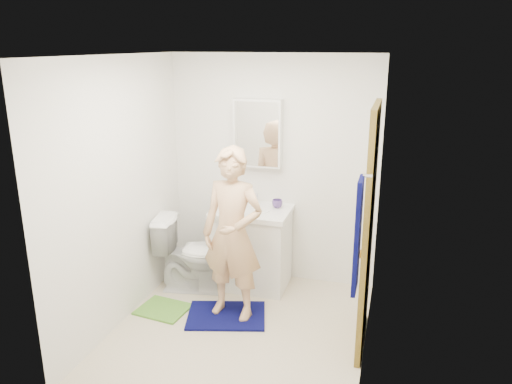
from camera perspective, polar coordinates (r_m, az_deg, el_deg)
floor at (r=4.67m, az=-1.93°, el=-15.69°), size 2.20×2.40×0.02m
ceiling at (r=3.95m, az=-2.28°, el=15.51°), size 2.20×2.40×0.02m
wall_back at (r=5.27m, az=2.00°, el=2.50°), size 2.20×0.02×2.40m
wall_front at (r=3.10m, az=-9.10°, el=-8.10°), size 2.20×0.02×2.40m
wall_left at (r=4.60m, az=-15.34°, el=-0.20°), size 0.02×2.40×2.40m
wall_right at (r=3.96m, az=13.37°, el=-2.77°), size 0.02×2.40×2.40m
vanity_cabinet at (r=5.29m, az=-0.46°, el=-6.58°), size 0.75×0.55×0.80m
countertop at (r=5.14m, az=-0.47°, el=-2.22°), size 0.79×0.59×0.05m
sink_basin at (r=5.14m, az=-0.47°, el=-2.06°), size 0.40×0.40×0.03m
faucet at (r=5.28m, az=0.08°, el=-0.74°), size 0.03×0.03×0.12m
medicine_cabinet at (r=5.16m, az=0.22°, el=6.74°), size 0.50×0.12×0.70m
mirror_panel at (r=5.10m, az=0.03°, el=6.63°), size 0.46×0.01×0.66m
door at (r=4.17m, az=12.70°, el=-4.33°), size 0.05×0.80×2.05m
door_knob at (r=3.90m, az=11.73°, el=-6.94°), size 0.07×0.07×0.07m
towel at (r=3.42m, az=11.54°, el=-4.95°), size 0.03×0.24×0.80m
towel_hook at (r=3.29m, az=12.66°, el=1.82°), size 0.06×0.02×0.02m
toilet at (r=5.24m, az=-7.06°, el=-7.01°), size 0.84×0.57×0.80m
bath_mat at (r=4.88m, az=-3.40°, el=-13.90°), size 0.84×0.69×0.02m
green_rug at (r=5.05m, az=-10.55°, el=-13.04°), size 0.51×0.45×0.02m
soap_dispenser at (r=5.15m, az=-2.97°, el=-0.65°), size 0.12×0.12×0.21m
toothbrush_cup at (r=5.17m, az=2.44°, el=-1.34°), size 0.12×0.12×0.09m
man at (r=4.54m, az=-2.70°, el=-4.85°), size 0.63×0.46×1.61m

